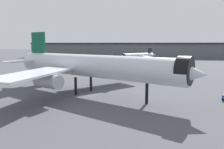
% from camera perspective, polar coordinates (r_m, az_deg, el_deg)
% --- Properties ---
extents(ground, '(900.00, 900.00, 0.00)m').
position_cam_1_polar(ground, '(63.50, -5.76, -5.62)').
color(ground, '#4C4F54').
extents(airliner_near_gate, '(65.05, 57.81, 19.42)m').
position_cam_1_polar(airliner_near_gate, '(63.89, -6.10, 2.26)').
color(airliner_near_gate, silver).
rests_on(airliner_near_gate, ground).
extents(airliner_far_taxiway, '(30.04, 30.05, 11.19)m').
position_cam_1_polar(airliner_far_taxiway, '(190.08, 7.08, 5.15)').
color(airliner_far_taxiway, white).
rests_on(airliner_far_taxiway, ground).
extents(terminal_building, '(260.04, 58.04, 31.32)m').
position_cam_1_polar(terminal_building, '(237.99, 9.49, 6.58)').
color(terminal_building, slate).
rests_on(terminal_building, ground).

